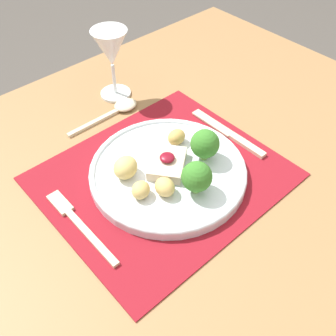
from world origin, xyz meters
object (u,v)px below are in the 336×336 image
at_px(knife, 232,136).
at_px(wine_glass_near, 111,51).
at_px(spoon, 119,108).
at_px(fork, 77,222).
at_px(dinner_plate, 170,169).

bearing_deg(knife, wine_glass_near, 106.01).
bearing_deg(knife, spoon, 116.19).
bearing_deg(knife, fork, 174.55).
bearing_deg(wine_glass_near, fork, -136.57).
height_order(dinner_plate, knife, dinner_plate).
distance_m(knife, spoon, 0.26).
relative_size(knife, wine_glass_near, 1.20).
bearing_deg(dinner_plate, knife, -1.28).
height_order(dinner_plate, fork, dinner_plate).
height_order(knife, wine_glass_near, wine_glass_near).
distance_m(fork, knife, 0.37).
height_order(spoon, wine_glass_near, wine_glass_near).
distance_m(fork, wine_glass_near, 0.40).
relative_size(dinner_plate, spoon, 1.65).
xyz_separation_m(dinner_plate, wine_glass_near, (0.08, 0.29, 0.09)).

